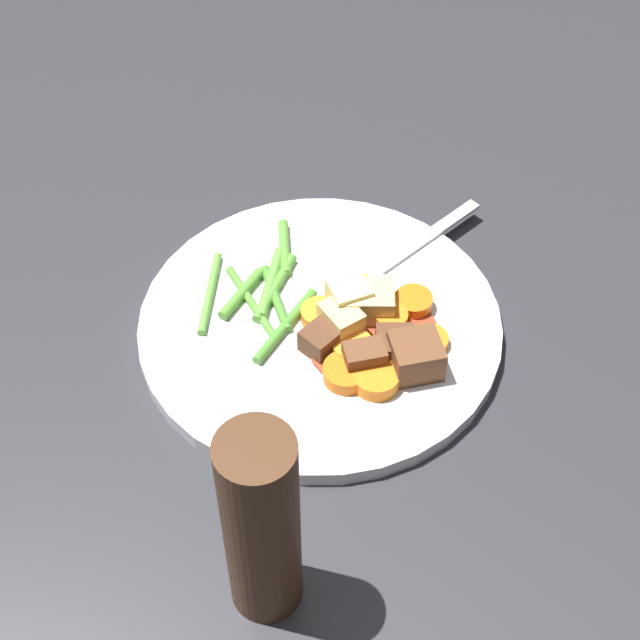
# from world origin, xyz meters

# --- Properties ---
(ground_plane) EXTENTS (3.00, 3.00, 0.00)m
(ground_plane) POSITION_xyz_m (0.00, 0.00, 0.00)
(ground_plane) COLOR #2D2D33
(dinner_plate) EXTENTS (0.27, 0.27, 0.01)m
(dinner_plate) POSITION_xyz_m (0.00, 0.00, 0.01)
(dinner_plate) COLOR white
(dinner_plate) RESTS_ON ground_plane
(stew_sauce) EXTENTS (0.10, 0.10, 0.00)m
(stew_sauce) POSITION_xyz_m (0.04, -0.01, 0.01)
(stew_sauce) COLOR #93381E
(stew_sauce) RESTS_ON dinner_plate
(carrot_slice_0) EXTENTS (0.03, 0.03, 0.01)m
(carrot_slice_0) POSITION_xyz_m (0.08, 0.00, 0.02)
(carrot_slice_0) COLOR orange
(carrot_slice_0) RESTS_ON dinner_plate
(carrot_slice_1) EXTENTS (0.03, 0.03, 0.01)m
(carrot_slice_1) POSITION_xyz_m (0.00, -0.00, 0.02)
(carrot_slice_1) COLOR orange
(carrot_slice_1) RESTS_ON dinner_plate
(carrot_slice_2) EXTENTS (0.04, 0.04, 0.01)m
(carrot_slice_2) POSITION_xyz_m (0.05, -0.05, 0.02)
(carrot_slice_2) COLOR orange
(carrot_slice_2) RESTS_ON dinner_plate
(carrot_slice_3) EXTENTS (0.03, 0.03, 0.01)m
(carrot_slice_3) POSITION_xyz_m (0.05, 0.01, 0.02)
(carrot_slice_3) COLOR orange
(carrot_slice_3) RESTS_ON dinner_plate
(carrot_slice_4) EXTENTS (0.04, 0.04, 0.01)m
(carrot_slice_4) POSITION_xyz_m (0.06, 0.03, 0.02)
(carrot_slice_4) COLOR orange
(carrot_slice_4) RESTS_ON dinner_plate
(carrot_slice_5) EXTENTS (0.04, 0.04, 0.01)m
(carrot_slice_5) POSITION_xyz_m (0.02, 0.03, 0.02)
(carrot_slice_5) COLOR orange
(carrot_slice_5) RESTS_ON dinner_plate
(carrot_slice_6) EXTENTS (0.04, 0.04, 0.01)m
(carrot_slice_6) POSITION_xyz_m (0.03, -0.02, 0.02)
(carrot_slice_6) COLOR orange
(carrot_slice_6) RESTS_ON dinner_plate
(carrot_slice_7) EXTENTS (0.04, 0.04, 0.01)m
(carrot_slice_7) POSITION_xyz_m (0.03, -0.05, 0.02)
(carrot_slice_7) COLOR orange
(carrot_slice_7) RESTS_ON dinner_plate
(potato_chunk_0) EXTENTS (0.04, 0.04, 0.03)m
(potato_chunk_0) POSITION_xyz_m (0.02, 0.01, 0.03)
(potato_chunk_0) COLOR #EAD68C
(potato_chunk_0) RESTS_ON dinner_plate
(potato_chunk_1) EXTENTS (0.04, 0.04, 0.02)m
(potato_chunk_1) POSITION_xyz_m (0.02, -0.01, 0.03)
(potato_chunk_1) COLOR #E5CC7A
(potato_chunk_1) RESTS_ON dinner_plate
(potato_chunk_2) EXTENTS (0.04, 0.04, 0.03)m
(potato_chunk_2) POSITION_xyz_m (0.03, 0.02, 0.03)
(potato_chunk_2) COLOR #E5CC7A
(potato_chunk_2) RESTS_ON dinner_plate
(meat_chunk_0) EXTENTS (0.04, 0.03, 0.02)m
(meat_chunk_0) POSITION_xyz_m (0.04, -0.04, 0.02)
(meat_chunk_0) COLOR brown
(meat_chunk_0) RESTS_ON dinner_plate
(meat_chunk_1) EXTENTS (0.03, 0.03, 0.02)m
(meat_chunk_1) POSITION_xyz_m (0.01, -0.03, 0.02)
(meat_chunk_1) COLOR #56331E
(meat_chunk_1) RESTS_ON dinner_plate
(meat_chunk_2) EXTENTS (0.05, 0.05, 0.03)m
(meat_chunk_2) POSITION_xyz_m (0.08, -0.02, 0.03)
(meat_chunk_2) COLOR brown
(meat_chunk_2) RESTS_ON dinner_plate
(meat_chunk_3) EXTENTS (0.03, 0.03, 0.02)m
(meat_chunk_3) POSITION_xyz_m (0.06, -0.02, 0.02)
(meat_chunk_3) COLOR #56331E
(meat_chunk_3) RESTS_ON dinner_plate
(green_bean_0) EXTENTS (0.02, 0.08, 0.01)m
(green_bean_0) POSITION_xyz_m (-0.09, -0.00, 0.02)
(green_bean_0) COLOR #66AD42
(green_bean_0) RESTS_ON dinner_plate
(green_bean_1) EXTENTS (0.04, 0.06, 0.01)m
(green_bean_1) POSITION_xyz_m (-0.04, 0.01, 0.02)
(green_bean_1) COLOR #4C8E33
(green_bean_1) RESTS_ON dinner_plate
(green_bean_2) EXTENTS (0.02, 0.07, 0.01)m
(green_bean_2) POSITION_xyz_m (-0.05, 0.02, 0.02)
(green_bean_2) COLOR #66AD42
(green_bean_2) RESTS_ON dinner_plate
(green_bean_3) EXTENTS (0.01, 0.07, 0.01)m
(green_bean_3) POSITION_xyz_m (-0.04, 0.02, 0.02)
(green_bean_3) COLOR #599E38
(green_bean_3) RESTS_ON dinner_plate
(green_bean_4) EXTENTS (0.03, 0.08, 0.01)m
(green_bean_4) POSITION_xyz_m (-0.02, -0.02, 0.02)
(green_bean_4) COLOR #4C8E33
(green_bean_4) RESTS_ON dinner_plate
(green_bean_5) EXTENTS (0.06, 0.06, 0.01)m
(green_bean_5) POSITION_xyz_m (-0.05, -0.00, 0.02)
(green_bean_5) COLOR #599E38
(green_bean_5) RESTS_ON dinner_plate
(green_bean_6) EXTENTS (0.02, 0.05, 0.01)m
(green_bean_6) POSITION_xyz_m (-0.06, 0.01, 0.02)
(green_bean_6) COLOR #599E38
(green_bean_6) RESTS_ON dinner_plate
(green_bean_7) EXTENTS (0.03, 0.06, 0.01)m
(green_bean_7) POSITION_xyz_m (-0.05, 0.06, 0.02)
(green_bean_7) COLOR #599E38
(green_bean_7) RESTS_ON dinner_plate
(fork) EXTENTS (0.10, 0.16, 0.00)m
(fork) POSITION_xyz_m (0.04, 0.08, 0.01)
(fork) COLOR silver
(fork) RESTS_ON dinner_plate
(pepper_mill) EXTENTS (0.04, 0.04, 0.16)m
(pepper_mill) POSITION_xyz_m (0.03, -0.21, 0.08)
(pepper_mill) COLOR #4C2D19
(pepper_mill) RESTS_ON ground_plane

